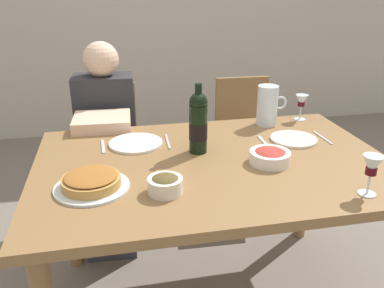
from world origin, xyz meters
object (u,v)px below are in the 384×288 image
at_px(dinner_plate_left_setting, 136,143).
at_px(wine_glass_right_diner, 372,167).
at_px(dining_table, 214,180).
at_px(dinner_plate_right_setting, 294,139).
at_px(water_pitcher, 267,108).
at_px(wine_bottle, 198,123).
at_px(chair_left, 109,145).
at_px(diner_left, 106,141).
at_px(chair_right, 244,135).
at_px(olive_bowl, 165,184).
at_px(wine_glass_left_diner, 301,102).
at_px(salad_bowl, 270,156).
at_px(baked_tart, 91,182).

bearing_deg(dinner_plate_left_setting, wine_glass_right_diner, -39.33).
xyz_separation_m(dining_table, dinner_plate_right_setting, (0.43, 0.15, 0.10)).
bearing_deg(water_pitcher, dining_table, -134.94).
relative_size(wine_bottle, chair_left, 0.36).
relative_size(dining_table, wine_bottle, 4.83).
height_order(diner_left, chair_right, diner_left).
xyz_separation_m(wine_bottle, olive_bowl, (-0.20, -0.34, -0.10)).
distance_m(olive_bowl, chair_left, 1.20).
distance_m(dining_table, wine_glass_left_diner, 0.76).
bearing_deg(wine_glass_right_diner, diner_left, 130.71).
bearing_deg(dinner_plate_left_setting, water_pitcher, 11.13).
relative_size(wine_glass_left_diner, chair_left, 0.16).
bearing_deg(chair_right, wine_glass_right_diner, 92.75).
bearing_deg(dinner_plate_left_setting, wine_glass_left_diner, 11.04).
height_order(water_pitcher, chair_right, water_pitcher).
height_order(olive_bowl, dinner_plate_left_setting, olive_bowl).
distance_m(chair_left, chair_right, 0.90).
bearing_deg(wine_glass_left_diner, wine_bottle, -153.65).
relative_size(chair_left, chair_right, 1.00).
height_order(salad_bowl, wine_glass_right_diner, wine_glass_right_diner).
bearing_deg(dinner_plate_left_setting, salad_bowl, -30.81).
bearing_deg(chair_right, baked_tart, 50.04).
relative_size(wine_bottle, salad_bowl, 1.82).
height_order(dinner_plate_right_setting, chair_left, chair_left).
relative_size(dining_table, chair_right, 1.72).
bearing_deg(wine_glass_left_diner, dinner_plate_left_setting, -168.96).
bearing_deg(wine_glass_left_diner, water_pitcher, -169.29).
relative_size(dinner_plate_right_setting, diner_left, 0.19).
bearing_deg(dining_table, chair_right, 63.52).
bearing_deg(dinner_plate_right_setting, water_pitcher, 101.17).
xyz_separation_m(dinner_plate_left_setting, diner_left, (-0.14, 0.43, -0.15)).
distance_m(water_pitcher, chair_right, 0.64).
bearing_deg(baked_tart, chair_left, 86.99).
distance_m(salad_bowl, chair_right, 1.05).
bearing_deg(chair_right, chair_left, 1.62).
distance_m(wine_glass_right_diner, chair_left, 1.64).
bearing_deg(water_pitcher, wine_glass_right_diner, -84.05).
xyz_separation_m(wine_bottle, chair_right, (0.50, 0.80, -0.40)).
bearing_deg(chair_right, wine_bottle, 60.31).
relative_size(wine_glass_left_diner, dinner_plate_left_setting, 0.56).
relative_size(dining_table, chair_left, 1.72).
height_order(baked_tart, chair_left, chair_left).
bearing_deg(dining_table, water_pitcher, 45.06).
distance_m(wine_glass_left_diner, chair_right, 0.62).
bearing_deg(salad_bowl, baked_tart, -174.02).
xyz_separation_m(dinner_plate_right_setting, diner_left, (-0.89, 0.53, -0.15)).
xyz_separation_m(water_pitcher, olive_bowl, (-0.63, -0.62, -0.06)).
bearing_deg(water_pitcher, baked_tart, -149.07).
xyz_separation_m(dining_table, salad_bowl, (0.22, -0.07, 0.12)).
height_order(olive_bowl, chair_left, chair_left).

